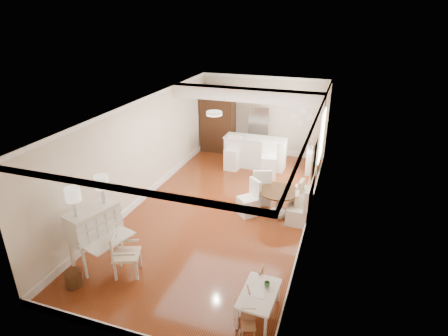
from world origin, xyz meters
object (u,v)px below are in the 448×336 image
Objects in this scene: breakfast_counter at (255,152)px; bar_stool_left at (232,153)px; secretary_bureau at (95,237)px; slip_chair_near at (248,198)px; kids_table at (259,304)px; dining_table at (278,203)px; fridge at (268,133)px; kids_chair_a at (242,301)px; slip_chair_far at (261,185)px; pantry_cabinet at (218,121)px; bar_stool_right at (269,161)px; sideboard at (312,160)px; kids_chair_b at (255,279)px; kids_chair_c at (248,325)px; gustavian_armchair at (127,254)px; wicker_basket at (74,278)px.

breakfast_counter is 0.79m from bar_stool_left.
slip_chair_near is at bearing 66.80° from secretary_bureau.
kids_table is 3.53m from dining_table.
secretary_bureau is at bearing -105.67° from fridge.
slip_chair_far is at bearing 163.30° from kids_chair_a.
pantry_cabinet reaches higher than slip_chair_near.
bar_stool_right is (2.43, 5.31, -0.07)m from secretary_bureau.
pantry_cabinet reaches higher than sideboard.
slip_chair_far is at bearing 103.21° from kids_table.
kids_chair_b is at bearing -29.75° from slip_chair_near.
pantry_cabinet is 1.92m from fridge.
kids_chair_c is 7.13m from breakfast_counter.
breakfast_counter is 1.86m from sideboard.
breakfast_counter is at bearing -30.68° from gustavian_armchair.
breakfast_counter reaches higher than gustavian_armchair.
wicker_basket is 7.93m from sideboard.
secretary_bureau is at bearing 174.75° from kids_table.
fridge reaches higher than bar_stool_right.
kids_chair_c is (3.48, -0.84, -0.40)m from secretary_bureau.
kids_chair_a is 0.50× the size of dining_table.
sideboard is (3.54, -0.87, -0.77)m from pantry_cabinet.
slip_chair_far is at bearing -168.26° from kids_chair_b.
secretary_bureau is at bearing -106.50° from breakfast_counter.
secretary_bureau is 7.41m from fridge.
gustavian_armchair is at bearing 45.58° from slip_chair_far.
bar_stool_right reaches higher than wicker_basket.
kids_chair_a is 6.37m from bar_stool_left.
kids_table is 6.43m from bar_stool_left.
kids_chair_b is (0.07, 0.61, 0.02)m from kids_chair_a.
kids_chair_a is 0.63× the size of sideboard.
kids_chair_a is 0.92× the size of kids_chair_b.
bar_stool_left is 1.39× the size of sideboard.
fridge is at bearing 163.46° from kids_chair_a.
pantry_cabinet is at bearing -15.91° from gustavian_armchair.
kids_chair_a is 7.63m from fridge.
fridge is at bearing 79.22° from breakfast_counter.
kids_table is 7.64m from fridge.
bar_stool_left is at bearing -170.66° from sideboard.
breakfast_counter is at bearing 143.74° from slip_chair_near.
dining_table is at bearing -52.42° from pantry_cabinet.
dining_table is at bearing -177.24° from kids_chair_b.
secretary_bureau is at bearing -98.86° from bar_stool_left.
dining_table is at bearing -47.99° from bar_stool_left.
breakfast_counter is at bearing -32.43° from pantry_cabinet.
kids_chair_b reaches higher than kids_table.
kids_table is (2.76, -0.24, -0.22)m from gustavian_armchair.
bar_stool_right is (-0.88, 5.07, 0.31)m from kids_chair_b.
kids_chair_c is at bearing -67.57° from bar_stool_left.
bar_stool_left is at bearing -55.62° from pantry_cabinet.
dining_table is at bearing 95.96° from kids_table.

